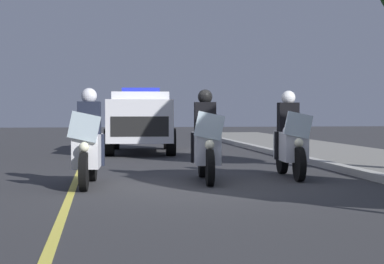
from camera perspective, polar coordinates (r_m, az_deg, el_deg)
ground_plane at (r=10.97m, az=0.97°, el=-4.93°), size 80.00×80.00×0.00m
curb_strip at (r=11.97m, az=17.14°, el=-4.08°), size 48.00×0.24×0.15m
lane_stripe_center at (r=10.85m, az=-10.83°, el=-5.02°), size 48.00×0.12×0.01m
police_motorcycle_lead_left at (r=11.04m, az=-9.48°, el=-1.27°), size 2.14×0.62×1.72m
police_motorcycle_lead_right at (r=11.60m, az=1.28°, el=-1.09°), size 2.14×0.62×1.72m
police_motorcycle_trailing at (r=12.44m, az=8.98°, el=-0.91°), size 2.14×0.62×1.72m
police_suv at (r=19.79m, az=-4.70°, el=1.22°), size 5.03×2.37×2.05m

